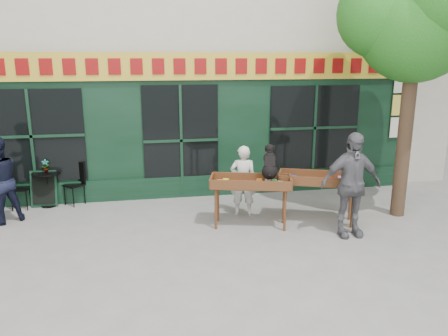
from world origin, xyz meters
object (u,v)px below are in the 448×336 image
(woman, at_px, (243,181))
(bistro_table, at_px, (47,182))
(man_right, at_px, (351,185))
(dog, at_px, (270,161))
(book_cart_right, at_px, (318,182))
(book_cart_center, at_px, (251,185))

(woman, xyz_separation_m, bistro_table, (-4.09, 1.30, -0.19))
(woman, relative_size, man_right, 0.76)
(dog, distance_m, bistro_table, 4.92)
(book_cart_right, xyz_separation_m, man_right, (0.30, -0.75, 0.14))
(woman, relative_size, book_cart_right, 0.90)
(book_cart_center, distance_m, man_right, 1.83)
(book_cart_center, xyz_separation_m, woman, (0.00, 0.65, -0.09))
(book_cart_center, xyz_separation_m, dog, (0.35, -0.05, 0.47))
(book_cart_center, bearing_deg, bistro_table, 169.38)
(woman, height_order, bistro_table, woman)
(dog, height_order, bistro_table, dog)
(dog, distance_m, man_right, 1.53)
(book_cart_right, distance_m, man_right, 0.82)
(bistro_table, bearing_deg, book_cart_center, -25.48)
(dog, xyz_separation_m, woman, (-0.35, 0.70, -0.56))
(dog, bearing_deg, book_cart_center, -173.26)
(bistro_table, bearing_deg, book_cart_right, -19.83)
(book_cart_center, distance_m, woman, 0.66)
(man_right, bearing_deg, bistro_table, 155.71)
(book_cart_center, height_order, woman, woman)
(man_right, bearing_deg, book_cart_center, 156.20)
(book_cart_right, relative_size, bistro_table, 2.13)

